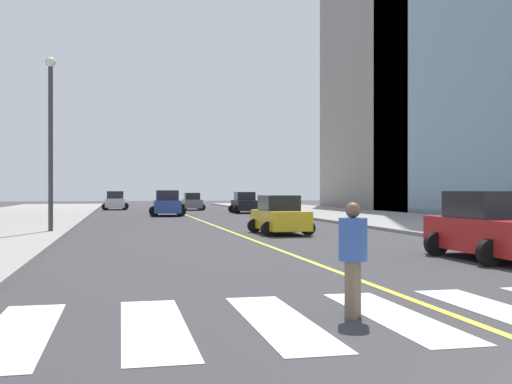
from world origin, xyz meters
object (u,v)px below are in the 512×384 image
(pedestrian_crossing, at_px, (353,254))
(car_yellow_third, at_px, (280,216))
(fire_hydrant, at_px, (350,214))
(street_lamp, at_px, (51,129))
(car_black_fourth, at_px, (245,203))
(car_white_sixth, at_px, (116,201))
(car_blue_second, at_px, (167,204))
(car_gray_nearest, at_px, (192,202))
(car_red_fifth, at_px, (491,228))

(pedestrian_crossing, bearing_deg, car_yellow_third, 27.50)
(pedestrian_crossing, bearing_deg, fire_hydrant, 17.59)
(street_lamp, bearing_deg, car_black_fourth, 60.21)
(car_black_fourth, bearing_deg, street_lamp, 61.33)
(pedestrian_crossing, bearing_deg, car_white_sixth, 42.71)
(street_lamp, bearing_deg, car_blue_second, 71.17)
(car_gray_nearest, distance_m, street_lamp, 33.69)
(car_gray_nearest, height_order, fire_hydrant, car_gray_nearest)
(car_gray_nearest, relative_size, fire_hydrant, 4.26)
(car_gray_nearest, xyz_separation_m, car_black_fourth, (3.49, -8.86, 0.05))
(car_gray_nearest, relative_size, street_lamp, 0.50)
(car_blue_second, distance_m, fire_hydrant, 16.34)
(car_red_fifth, distance_m, street_lamp, 18.63)
(pedestrian_crossing, distance_m, fire_hydrant, 26.53)
(car_red_fifth, bearing_deg, car_yellow_third, -74.74)
(car_gray_nearest, xyz_separation_m, car_red_fifth, (3.21, -44.85, 0.10))
(car_yellow_third, bearing_deg, car_black_fourth, -99.83)
(car_blue_second, distance_m, car_black_fourth, 8.20)
(car_yellow_third, bearing_deg, street_lamp, -12.51)
(street_lamp, bearing_deg, car_gray_nearest, 73.03)
(car_blue_second, relative_size, car_yellow_third, 1.13)
(car_gray_nearest, bearing_deg, car_white_sixth, -20.90)
(car_black_fourth, bearing_deg, car_red_fifth, 90.68)
(fire_hydrant, xyz_separation_m, street_lamp, (-15.87, -5.41, 4.01))
(car_black_fourth, relative_size, car_red_fifth, 0.95)
(car_white_sixth, bearing_deg, fire_hydrant, -64.08)
(street_lamp, bearing_deg, car_red_fifth, -44.68)
(car_black_fourth, height_order, street_lamp, street_lamp)
(street_lamp, bearing_deg, car_yellow_third, -10.53)
(pedestrian_crossing, bearing_deg, car_black_fourth, 29.39)
(car_yellow_third, xyz_separation_m, car_white_sixth, (-7.35, 36.75, 0.07))
(car_blue_second, height_order, car_white_sixth, car_blue_second)
(car_white_sixth, distance_m, fire_hydrant, 32.43)
(car_black_fourth, height_order, car_white_sixth, car_white_sixth)
(car_yellow_third, bearing_deg, car_gray_nearest, -91.91)
(car_blue_second, height_order, pedestrian_crossing, car_blue_second)
(car_black_fourth, relative_size, fire_hydrant, 4.53)
(pedestrian_crossing, bearing_deg, car_blue_second, 38.58)
(car_red_fifth, height_order, pedestrian_crossing, car_red_fifth)
(street_lamp, bearing_deg, fire_hydrant, 18.80)
(car_gray_nearest, relative_size, car_black_fourth, 0.94)
(car_black_fourth, xyz_separation_m, pedestrian_crossing, (-6.88, -42.51, 0.12))
(car_yellow_third, height_order, car_white_sixth, car_white_sixth)
(car_white_sixth, relative_size, pedestrian_crossing, 2.41)
(car_white_sixth, height_order, pedestrian_crossing, car_white_sixth)
(car_red_fifth, xyz_separation_m, fire_hydrant, (2.90, 18.24, -0.30))
(car_yellow_third, height_order, car_red_fifth, car_red_fifth)
(car_gray_nearest, height_order, car_yellow_third, car_yellow_third)
(car_blue_second, bearing_deg, fire_hydrant, -52.29)
(car_blue_second, height_order, fire_hydrant, car_blue_second)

